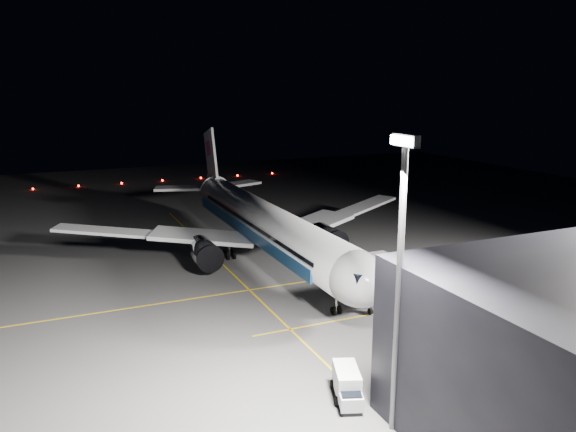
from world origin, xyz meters
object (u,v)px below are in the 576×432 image
(airliner, at_px, (263,223))
(service_truck, at_px, (347,384))
(safety_cone_b, at_px, (375,258))
(safety_cone_a, at_px, (347,262))
(jet_bridge, at_px, (482,257))
(floodlight_mast_south, at_px, (400,261))
(baggage_tug, at_px, (285,230))
(safety_cone_c, at_px, (301,261))

(airliner, xyz_separation_m, service_truck, (36.53, -7.09, -3.90))
(service_truck, xyz_separation_m, safety_cone_b, (-29.45, 21.09, -0.95))
(airliner, bearing_deg, safety_cone_a, 53.12)
(jet_bridge, bearing_deg, floodlight_mast_south, -53.21)
(baggage_tug, height_order, safety_cone_b, baggage_tug)
(jet_bridge, distance_m, baggage_tug, 35.43)
(airliner, height_order, safety_cone_a, airliner)
(service_truck, relative_size, safety_cone_a, 7.81)
(baggage_tug, height_order, safety_cone_a, baggage_tug)
(safety_cone_c, bearing_deg, floodlight_mast_south, -15.17)
(floodlight_mast_south, distance_m, service_truck, 12.05)
(safety_cone_b, bearing_deg, floodlight_mast_south, -30.48)
(jet_bridge, bearing_deg, service_truck, -61.86)
(jet_bridge, bearing_deg, airliner, -141.96)
(floodlight_mast_south, height_order, safety_cone_c, floodlight_mast_south)
(floodlight_mast_south, relative_size, service_truck, 4.19)
(jet_bridge, relative_size, floodlight_mast_south, 1.66)
(safety_cone_b, bearing_deg, baggage_tug, -161.31)
(baggage_tug, bearing_deg, safety_cone_c, 6.65)
(floodlight_mast_south, bearing_deg, safety_cone_a, 155.57)
(service_truck, bearing_deg, safety_cone_b, 164.33)
(floodlight_mast_south, distance_m, safety_cone_b, 41.26)
(airliner, relative_size, safety_cone_b, 98.71)
(service_truck, distance_m, baggage_tug, 49.56)
(airliner, height_order, safety_cone_c, airliner)
(service_truck, height_order, baggage_tug, service_truck)
(airliner, xyz_separation_m, safety_cone_b, (7.08, 14.00, -4.85))
(safety_cone_a, bearing_deg, baggage_tug, -175.38)
(service_truck, distance_m, safety_cone_a, 33.78)
(service_truck, relative_size, safety_cone_b, 7.93)
(safety_cone_a, height_order, safety_cone_c, safety_cone_a)
(floodlight_mast_south, bearing_deg, safety_cone_b, 149.52)
(airliner, height_order, baggage_tug, airliner)
(baggage_tug, distance_m, safety_cone_b, 18.75)
(baggage_tug, relative_size, safety_cone_c, 4.95)
(jet_bridge, relative_size, safety_cone_b, 55.23)
(floodlight_mast_south, distance_m, safety_cone_a, 39.24)
(safety_cone_b, bearing_deg, jet_bridge, 14.22)
(jet_bridge, relative_size, safety_cone_c, 66.04)
(service_truck, distance_m, safety_cone_c, 34.25)
(baggage_tug, bearing_deg, safety_cone_b, 40.42)
(baggage_tug, bearing_deg, jet_bridge, 38.33)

